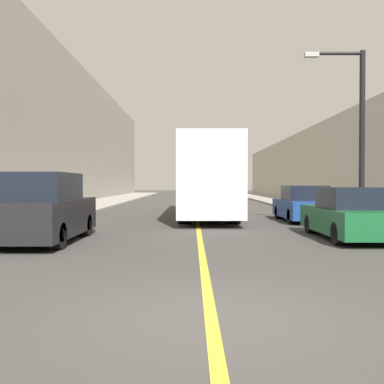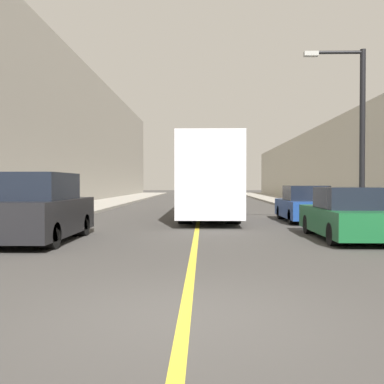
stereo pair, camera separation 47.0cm
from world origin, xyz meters
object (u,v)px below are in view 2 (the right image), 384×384
Objects in this scene: parked_suv_left at (39,210)px; car_right_mid at (304,205)px; street_lamp_right at (357,125)px; bus at (208,178)px; car_right_near at (348,216)px.

car_right_mid is at bearing 37.50° from parked_suv_left.
car_right_mid is 0.70× the size of street_lamp_right.
car_right_mid is 4.55m from street_lamp_right.
bus reaches higher than car_right_mid.
parked_suv_left is (-4.87, -9.76, -1.03)m from bus.
car_right_near is at bearing 4.96° from parked_suv_left.
parked_suv_left is 0.74× the size of street_lamp_right.
street_lamp_right reaches higher than parked_suv_left.
parked_suv_left is 8.91m from car_right_near.
street_lamp_right is (1.23, 2.94, 3.06)m from car_right_near.
parked_suv_left is 1.02× the size of car_right_near.
parked_suv_left is at bearing -142.50° from car_right_mid.
bus is 2.79× the size of car_right_near.
car_right_near is 6.12m from car_right_mid.
parked_suv_left reaches higher than car_right_near.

